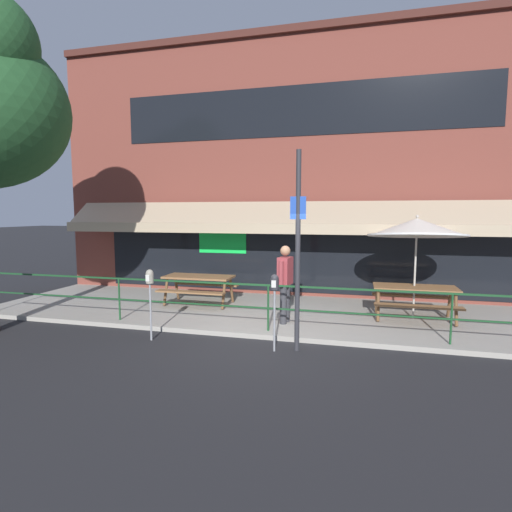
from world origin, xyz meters
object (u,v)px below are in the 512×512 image
object	(u,v)px
picnic_table_centre	(415,293)
street_sign_pole	(298,249)
pedestrian_walking	(285,280)
picnic_table_left	(199,282)
parking_meter_far	(275,289)
parking_meter_near	(150,283)
patio_umbrella_centre	(417,228)

from	to	relation	value
picnic_table_centre	street_sign_pole	xyz separation A→B (m)	(-2.32, -2.41, 1.16)
pedestrian_walking	street_sign_pole	distance (m)	1.72
picnic_table_centre	pedestrian_walking	bearing A→B (deg)	-160.97
picnic_table_left	parking_meter_far	xyz separation A→B (m)	(2.62, -2.78, 0.44)
picnic_table_centre	picnic_table_left	bearing A→B (deg)	177.50
pedestrian_walking	parking_meter_far	world-z (taller)	pedestrian_walking
pedestrian_walking	parking_meter_far	distance (m)	1.59
picnic_table_centre	parking_meter_near	size ratio (longest dim) A/B	1.27
picnic_table_centre	parking_meter_near	bearing A→B (deg)	-154.01
parking_meter_near	parking_meter_far	bearing A→B (deg)	-0.29
parking_meter_near	parking_meter_far	size ratio (longest dim) A/B	1.00
patio_umbrella_centre	parking_meter_near	xyz separation A→B (m)	(-5.20, -2.64, -1.03)
picnic_table_centre	street_sign_pole	bearing A→B (deg)	-133.89
picnic_table_left	picnic_table_centre	distance (m)	5.33
pedestrian_walking	patio_umbrella_centre	bearing A→B (deg)	20.95
picnic_table_left	pedestrian_walking	world-z (taller)	pedestrian_walking
parking_meter_far	street_sign_pole	world-z (taller)	street_sign_pole
patio_umbrella_centre	street_sign_pole	size ratio (longest dim) A/B	0.66
patio_umbrella_centre	parking_meter_far	size ratio (longest dim) A/B	1.69
street_sign_pole	pedestrian_walking	bearing A→B (deg)	108.44
parking_meter_far	street_sign_pole	xyz separation A→B (m)	(0.39, 0.14, 0.72)
picnic_table_left	parking_meter_near	distance (m)	2.81
patio_umbrella_centre	parking_meter_near	bearing A→B (deg)	-153.07
pedestrian_walking	parking_meter_near	bearing A→B (deg)	-146.83
parking_meter_far	street_sign_pole	distance (m)	0.83
picnic_table_left	street_sign_pole	world-z (taller)	street_sign_pole
pedestrian_walking	parking_meter_near	world-z (taller)	pedestrian_walking
picnic_table_left	pedestrian_walking	size ratio (longest dim) A/B	1.05
picnic_table_left	parking_meter_far	size ratio (longest dim) A/B	1.27
pedestrian_walking	picnic_table_left	bearing A→B (deg)	154.60
parking_meter_far	picnic_table_centre	bearing A→B (deg)	43.25
pedestrian_walking	street_sign_pole	bearing A→B (deg)	-71.56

